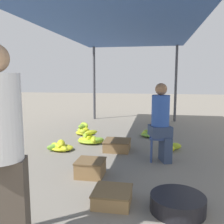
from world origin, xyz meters
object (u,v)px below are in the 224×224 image
object	(u,v)px
banana_pile_left_2	(91,139)
crate_near	(117,145)
vendor_seated	(161,121)
basin_black	(178,203)
banana_pile_right_2	(169,146)
crate_mid	(90,168)
vendor_foreground	(0,148)
crate_far	(112,197)
stool	(160,141)
banana_pile_left_1	(60,147)
banana_pile_right_0	(152,134)
banana_pile_left_0	(84,130)
banana_pile_right_1	(160,122)

from	to	relation	value
banana_pile_left_2	crate_near	xyz separation A→B (m)	(0.65, -0.45, 0.02)
vendor_seated	basin_black	distance (m)	1.75
banana_pile_right_2	crate_mid	size ratio (longest dim) A/B	1.41
vendor_foreground	crate_far	world-z (taller)	vendor_foreground
vendor_seated	crate_near	world-z (taller)	vendor_seated
stool	vendor_seated	xyz separation A→B (m)	(0.02, -0.01, 0.35)
vendor_foreground	stool	size ratio (longest dim) A/B	3.93
stool	banana_pile_left_2	xyz separation A→B (m)	(-1.46, 0.90, -0.26)
stool	banana_pile_left_1	distance (m)	1.94
basin_black	banana_pile_right_0	distance (m)	3.41
stool	banana_pile_left_0	bearing A→B (deg)	138.57
stool	banana_pile_right_0	size ratio (longest dim) A/B	0.70
banana_pile_left_0	crate_mid	bearing A→B (deg)	-71.32
banana_pile_left_0	crate_near	world-z (taller)	banana_pile_left_0
vendor_seated	banana_pile_left_2	world-z (taller)	vendor_seated
banana_pile_left_2	vendor_foreground	bearing A→B (deg)	-86.99
vendor_foreground	crate_mid	xyz separation A→B (m)	(0.28, 1.64, -0.76)
banana_pile_right_0	crate_far	xyz separation A→B (m)	(-0.38, -3.35, 0.02)
stool	banana_pile_left_1	xyz separation A→B (m)	(-1.90, 0.25, -0.27)
crate_far	stool	bearing A→B (deg)	71.45
basin_black	banana_pile_left_1	world-z (taller)	banana_pile_left_1
crate_mid	vendor_seated	bearing A→B (deg)	40.29
stool	banana_pile_right_2	size ratio (longest dim) A/B	0.76
banana_pile_left_0	crate_far	xyz separation A→B (m)	(1.30, -3.23, -0.02)
banana_pile_left_0	banana_pile_right_0	world-z (taller)	banana_pile_left_0
vendor_foreground	banana_pile_right_1	bearing A→B (deg)	77.08
crate_near	banana_pile_left_2	bearing A→B (deg)	145.26
basin_black	crate_near	distance (m)	2.32
basin_black	banana_pile_right_1	bearing A→B (deg)	91.40
banana_pile_right_1	basin_black	bearing A→B (deg)	-88.60
banana_pile_left_2	crate_far	bearing A→B (deg)	-69.86
banana_pile_left_1	crate_mid	world-z (taller)	crate_mid
banana_pile_right_2	stool	bearing A→B (deg)	-105.62
stool	basin_black	bearing A→B (deg)	-83.81
banana_pile_right_0	basin_black	bearing A→B (deg)	-84.34
vendor_seated	banana_pile_right_0	world-z (taller)	vendor_seated
vendor_foreground	banana_pile_right_0	xyz separation A→B (m)	(1.12, 4.26, -0.81)
banana_pile_left_2	banana_pile_left_1	bearing A→B (deg)	-123.87
banana_pile_left_0	crate_far	size ratio (longest dim) A/B	1.14
stool	vendor_foreground	bearing A→B (deg)	-117.01
stool	crate_near	bearing A→B (deg)	150.73
banana_pile_left_1	basin_black	bearing A→B (deg)	-42.26
crate_far	crate_mid	bearing A→B (deg)	121.68
vendor_foreground	crate_near	distance (m)	3.10
banana_pile_left_0	banana_pile_right_1	bearing A→B (deg)	41.83
vendor_foreground	banana_pile_left_0	distance (m)	4.24
vendor_seated	crate_mid	xyz separation A→B (m)	(-1.01, -0.86, -0.58)
vendor_foreground	stool	world-z (taller)	vendor_foreground
stool	banana_pile_left_0	size ratio (longest dim) A/B	0.87
basin_black	banana_pile_right_0	xyz separation A→B (m)	(-0.34, 3.39, -0.02)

